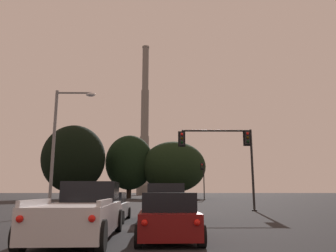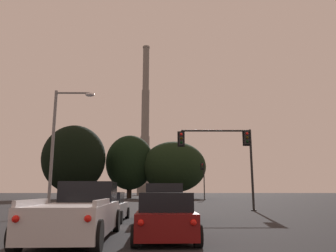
{
  "view_description": "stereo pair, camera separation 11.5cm",
  "coord_description": "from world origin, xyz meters",
  "px_view_note": "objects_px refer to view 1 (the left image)",
  "views": [
    {
      "loc": [
        -0.26,
        -1.37,
        1.48
      ],
      "look_at": [
        0.26,
        44.82,
        10.71
      ],
      "focal_mm": 35.0,
      "sensor_mm": 36.0,
      "label": 1
    },
    {
      "loc": [
        -0.15,
        -1.37,
        1.48
      ],
      "look_at": [
        0.26,
        44.82,
        10.71
      ],
      "focal_mm": 35.0,
      "sensor_mm": 36.0,
      "label": 2
    }
  ],
  "objects_px": {
    "hatchback_center_lane_second": "(168,218)",
    "traffic_light_overhead_right": "(227,148)",
    "pickup_truck_left_lane_second": "(83,213)",
    "hatchback_left_lane_front": "(109,208)",
    "street_lamp": "(60,137)",
    "traffic_light_far_right": "(203,175)",
    "suv_center_lane_front": "(165,203)",
    "smokestack": "(145,134)"
  },
  "relations": [
    {
      "from": "hatchback_center_lane_second",
      "to": "traffic_light_overhead_right",
      "type": "bearing_deg",
      "value": 70.29
    },
    {
      "from": "pickup_truck_left_lane_second",
      "to": "hatchback_left_lane_front",
      "type": "bearing_deg",
      "value": 89.5
    },
    {
      "from": "pickup_truck_left_lane_second",
      "to": "traffic_light_overhead_right",
      "type": "bearing_deg",
      "value": 60.42
    },
    {
      "from": "hatchback_center_lane_second",
      "to": "street_lamp",
      "type": "xyz_separation_m",
      "value": [
        -6.98,
        10.67,
        4.33
      ]
    },
    {
      "from": "hatchback_center_lane_second",
      "to": "traffic_light_far_right",
      "type": "xyz_separation_m",
      "value": [
        6.71,
        47.21,
        3.57
      ]
    },
    {
      "from": "suv_center_lane_front",
      "to": "traffic_light_overhead_right",
      "type": "bearing_deg",
      "value": 56.65
    },
    {
      "from": "pickup_truck_left_lane_second",
      "to": "street_lamp",
      "type": "distance_m",
      "value": 12.05
    },
    {
      "from": "pickup_truck_left_lane_second",
      "to": "street_lamp",
      "type": "xyz_separation_m",
      "value": [
        -4.25,
        10.47,
        4.19
      ]
    },
    {
      "from": "smokestack",
      "to": "street_lamp",
      "type": "bearing_deg",
      "value": -89.42
    },
    {
      "from": "traffic_light_far_right",
      "to": "traffic_light_overhead_right",
      "type": "relative_size",
      "value": 1.03
    },
    {
      "from": "suv_center_lane_front",
      "to": "pickup_truck_left_lane_second",
      "type": "bearing_deg",
      "value": -115.35
    },
    {
      "from": "suv_center_lane_front",
      "to": "hatchback_center_lane_second",
      "type": "distance_m",
      "value": 6.56
    },
    {
      "from": "street_lamp",
      "to": "traffic_light_far_right",
      "type": "bearing_deg",
      "value": 69.46
    },
    {
      "from": "hatchback_left_lane_front",
      "to": "suv_center_lane_front",
      "type": "distance_m",
      "value": 2.85
    },
    {
      "from": "hatchback_left_lane_front",
      "to": "suv_center_lane_front",
      "type": "bearing_deg",
      "value": 1.15
    },
    {
      "from": "hatchback_center_lane_second",
      "to": "traffic_light_far_right",
      "type": "relative_size",
      "value": 0.64
    },
    {
      "from": "pickup_truck_left_lane_second",
      "to": "traffic_light_overhead_right",
      "type": "relative_size",
      "value": 0.88
    },
    {
      "from": "hatchback_left_lane_front",
      "to": "traffic_light_far_right",
      "type": "distance_m",
      "value": 42.02
    },
    {
      "from": "pickup_truck_left_lane_second",
      "to": "smokestack",
      "type": "bearing_deg",
      "value": 90.27
    },
    {
      "from": "hatchback_left_lane_front",
      "to": "suv_center_lane_front",
      "type": "height_order",
      "value": "suv_center_lane_front"
    },
    {
      "from": "traffic_light_overhead_right",
      "to": "smokestack",
      "type": "height_order",
      "value": "smokestack"
    },
    {
      "from": "suv_center_lane_front",
      "to": "pickup_truck_left_lane_second",
      "type": "xyz_separation_m",
      "value": [
        -2.64,
        -6.35,
        -0.09
      ]
    },
    {
      "from": "pickup_truck_left_lane_second",
      "to": "smokestack",
      "type": "distance_m",
      "value": 121.13
    },
    {
      "from": "traffic_light_overhead_right",
      "to": "street_lamp",
      "type": "distance_m",
      "value": 12.59
    },
    {
      "from": "pickup_truck_left_lane_second",
      "to": "smokestack",
      "type": "xyz_separation_m",
      "value": [
        -5.35,
        118.74,
        23.36
      ]
    },
    {
      "from": "pickup_truck_left_lane_second",
      "to": "suv_center_lane_front",
      "type": "bearing_deg",
      "value": 65.11
    },
    {
      "from": "hatchback_center_lane_second",
      "to": "smokestack",
      "type": "height_order",
      "value": "smokestack"
    },
    {
      "from": "hatchback_center_lane_second",
      "to": "traffic_light_far_right",
      "type": "height_order",
      "value": "traffic_light_far_right"
    },
    {
      "from": "smokestack",
      "to": "suv_center_lane_front",
      "type": "bearing_deg",
      "value": -85.93
    },
    {
      "from": "hatchback_left_lane_front",
      "to": "traffic_light_far_right",
      "type": "bearing_deg",
      "value": 76.06
    },
    {
      "from": "traffic_light_far_right",
      "to": "traffic_light_overhead_right",
      "type": "distance_m",
      "value": 32.33
    },
    {
      "from": "hatchback_left_lane_front",
      "to": "traffic_light_far_right",
      "type": "relative_size",
      "value": 0.64
    },
    {
      "from": "hatchback_left_lane_front",
      "to": "hatchback_center_lane_second",
      "type": "height_order",
      "value": "same"
    },
    {
      "from": "traffic_light_overhead_right",
      "to": "smokestack",
      "type": "bearing_deg",
      "value": 97.1
    },
    {
      "from": "hatchback_center_lane_second",
      "to": "street_lamp",
      "type": "bearing_deg",
      "value": 121.51
    },
    {
      "from": "traffic_light_overhead_right",
      "to": "smokestack",
      "type": "xyz_separation_m",
      "value": [
        -12.95,
        104.0,
        19.32
      ]
    },
    {
      "from": "hatchback_left_lane_front",
      "to": "smokestack",
      "type": "xyz_separation_m",
      "value": [
        -5.15,
        112.47,
        23.5
      ]
    },
    {
      "from": "smokestack",
      "to": "traffic_light_far_right",
      "type": "bearing_deg",
      "value": -78.35
    },
    {
      "from": "hatchback_left_lane_front",
      "to": "smokestack",
      "type": "bearing_deg",
      "value": 91.99
    },
    {
      "from": "pickup_truck_left_lane_second",
      "to": "traffic_light_overhead_right",
      "type": "height_order",
      "value": "traffic_light_overhead_right"
    },
    {
      "from": "suv_center_lane_front",
      "to": "traffic_light_far_right",
      "type": "distance_m",
      "value": 41.35
    },
    {
      "from": "suv_center_lane_front",
      "to": "traffic_light_overhead_right",
      "type": "height_order",
      "value": "traffic_light_overhead_right"
    }
  ]
}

